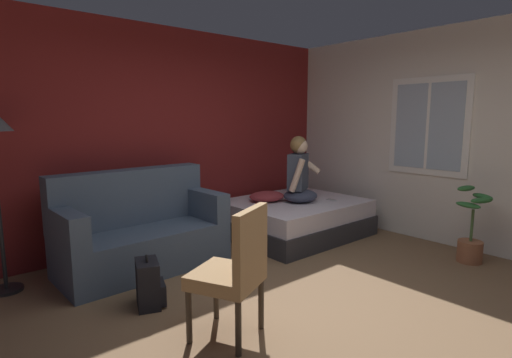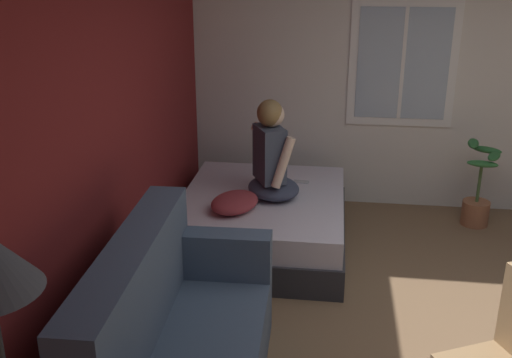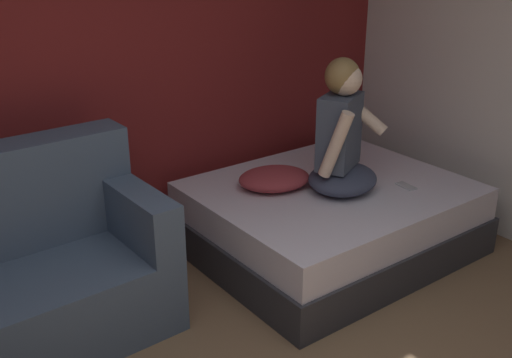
# 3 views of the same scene
# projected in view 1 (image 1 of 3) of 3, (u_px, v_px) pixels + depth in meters

# --- Properties ---
(ground_plane) EXTENTS (40.00, 40.00, 0.00)m
(ground_plane) POSITION_uv_depth(u_px,v_px,m) (311.00, 312.00, 3.32)
(ground_plane) COLOR brown
(wall_back_accent) EXTENTS (10.27, 0.16, 2.70)m
(wall_back_accent) POSITION_uv_depth(u_px,v_px,m) (161.00, 137.00, 5.04)
(wall_back_accent) COLOR maroon
(wall_back_accent) RESTS_ON ground
(wall_side_with_window) EXTENTS (0.19, 6.37, 2.70)m
(wall_side_with_window) POSITION_uv_depth(u_px,v_px,m) (463.00, 138.00, 4.86)
(wall_side_with_window) COLOR silver
(wall_side_with_window) RESTS_ON ground
(bed) EXTENTS (1.78, 1.47, 0.48)m
(bed) POSITION_uv_depth(u_px,v_px,m) (295.00, 218.00, 5.47)
(bed) COLOR #2D2D33
(bed) RESTS_ON ground
(couch) EXTENTS (1.72, 0.87, 1.04)m
(couch) POSITION_uv_depth(u_px,v_px,m) (140.00, 232.00, 4.25)
(couch) COLOR #47566B
(couch) RESTS_ON ground
(side_chair) EXTENTS (0.61, 0.61, 0.98)m
(side_chair) POSITION_uv_depth(u_px,v_px,m) (234.00, 268.00, 2.85)
(side_chair) COLOR #382D23
(side_chair) RESTS_ON ground
(person_seated) EXTENTS (0.66, 0.63, 0.88)m
(person_seated) POSITION_uv_depth(u_px,v_px,m) (299.00, 175.00, 5.32)
(person_seated) COLOR #383D51
(person_seated) RESTS_ON bed
(backpack) EXTENTS (0.31, 0.34, 0.46)m
(backpack) POSITION_uv_depth(u_px,v_px,m) (149.00, 284.00, 3.39)
(backpack) COLOR black
(backpack) RESTS_ON ground
(throw_pillow) EXTENTS (0.58, 0.51, 0.14)m
(throw_pillow) POSITION_uv_depth(u_px,v_px,m) (267.00, 196.00, 5.35)
(throw_pillow) COLOR #993338
(throw_pillow) RESTS_ON bed
(cell_phone) EXTENTS (0.08, 0.15, 0.01)m
(cell_phone) POSITION_uv_depth(u_px,v_px,m) (331.00, 200.00, 5.44)
(cell_phone) COLOR #B7B7BC
(cell_phone) RESTS_ON bed
(potted_plant) EXTENTS (0.39, 0.37, 0.85)m
(potted_plant) POSITION_uv_depth(u_px,v_px,m) (471.00, 236.00, 4.41)
(potted_plant) COLOR #995B3D
(potted_plant) RESTS_ON ground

